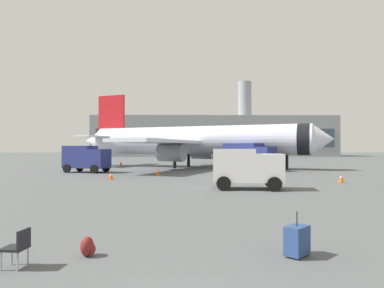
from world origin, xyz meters
TOP-DOWN VIEW (x-y plane):
  - airplane_at_gate at (1.09, 42.87)m, footprint 34.19×31.37m
  - service_truck at (-10.85, 33.83)m, footprint 5.25×3.73m
  - fuel_truck at (7.45, 36.84)m, footprint 6.07×5.79m
  - cargo_van at (3.95, 18.12)m, footprint 4.64×2.86m
  - safety_cone_near at (11.97, 22.36)m, footprint 0.44×0.44m
  - safety_cone_mid at (-6.40, 25.50)m, footprint 0.44×0.44m
  - safety_cone_far at (-9.82, 48.54)m, footprint 0.44×0.44m
  - safety_cone_outer at (-2.72, 29.56)m, footprint 0.44×0.44m
  - rolling_suitcase at (2.72, 4.23)m, footprint 0.74×0.73m
  - traveller_backpack at (-2.42, 4.32)m, footprint 0.36×0.40m
  - gate_chair at (-3.73, 3.50)m, footprint 0.53×0.53m
  - terminal_building at (9.30, 111.38)m, footprint 76.97×18.71m

SIDE VIEW (x-z plane):
  - traveller_backpack at x=-2.42m, z-range -0.01..0.47m
  - safety_cone_mid at x=-6.40m, z-range -0.01..0.60m
  - safety_cone_far at x=-9.82m, z-range -0.01..0.69m
  - safety_cone_near at x=11.97m, z-range -0.01..0.72m
  - safety_cone_outer at x=-2.72m, z-range -0.01..0.74m
  - rolling_suitcase at x=2.72m, z-range -0.16..0.94m
  - gate_chair at x=-3.73m, z-range 0.07..0.93m
  - cargo_van at x=3.95m, z-range 0.15..2.75m
  - service_truck at x=-10.85m, z-range 0.16..3.05m
  - fuel_truck at x=7.45m, z-range 0.17..3.37m
  - airplane_at_gate at x=1.09m, z-range -1.59..8.91m
  - terminal_building at x=9.30m, z-range -5.85..18.89m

